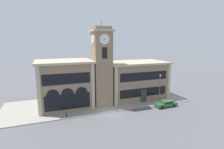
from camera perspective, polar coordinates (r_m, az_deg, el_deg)
The scene contains 8 objects.
ground_plane at distance 35.26m, azimuth -0.80°, elevation -12.37°, with size 300.00×300.00×0.00m, color #56565B.
sidewalk_kerb at distance 41.20m, azimuth -4.03°, elevation -8.85°, with size 41.01×13.46×0.15m.
clock_tower at distance 37.35m, azimuth -3.32°, elevation 2.46°, with size 4.44×4.44×18.06m.
town_hall_left_wing at distance 38.83m, azimuth -15.11°, elevation -2.83°, with size 11.55×9.29×9.94m.
town_hall_right_wing at distance 43.82m, azimuth 7.51°, elevation -1.67°, with size 15.03×9.29×9.04m.
parked_car_near at distance 39.86m, azimuth 17.22°, elevation -9.02°, with size 4.84×1.89×1.33m.
street_lamp at distance 39.87m, azimuth 15.37°, elevation -3.36°, with size 0.36×0.36×6.63m.
bollard at distance 33.73m, azimuth -14.62°, elevation -12.59°, with size 0.18×0.18×1.06m.
Camera 1 is at (-11.05, -30.56, 13.67)m, focal length 28.00 mm.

